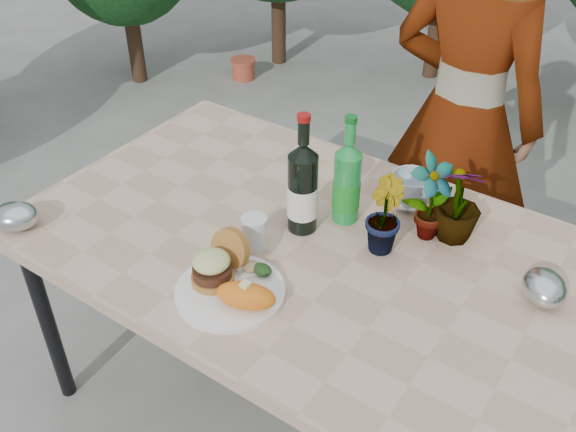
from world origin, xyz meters
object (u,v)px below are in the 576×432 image
Objects in this scene: wine_bottle at (303,189)px; dinner_plate at (230,292)px; patio_table at (304,255)px; person at (462,117)px.

dinner_plate is at bearing -67.43° from wine_bottle.
wine_bottle is at bearing 130.11° from patio_table.
dinner_plate is 1.16m from person.
patio_table is 1.01× the size of person.
wine_bottle is at bearing 82.30° from person.
dinner_plate is at bearing -96.26° from patio_table.
wine_bottle is (-0.00, 0.33, 0.13)m from dinner_plate.
wine_bottle reaches higher than patio_table.
patio_table is 0.20m from wine_bottle.
person is (0.14, 0.81, -0.09)m from wine_bottle.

